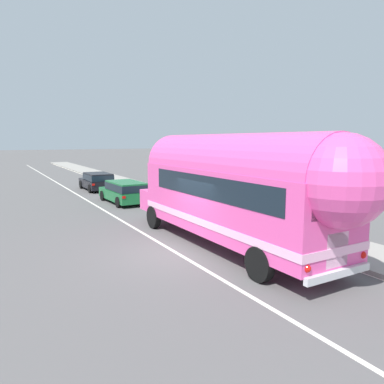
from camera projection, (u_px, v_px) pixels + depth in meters
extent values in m
plane|color=#565454|center=(177.00, 253.00, 12.62)|extent=(300.00, 300.00, 0.00)
cube|color=silver|center=(90.00, 202.00, 22.96)|extent=(0.14, 80.00, 0.01)
cube|color=silver|center=(148.00, 197.00, 24.88)|extent=(0.12, 80.00, 0.01)
cube|color=gray|center=(179.00, 199.00, 23.82)|extent=(2.77, 90.00, 0.15)
cube|color=#EA4C9E|center=(231.00, 201.00, 12.98)|extent=(2.57, 9.17, 2.30)
cylinder|color=#EA4C9E|center=(231.00, 169.00, 12.82)|extent=(2.52, 9.07, 2.45)
sphere|color=#EA4C9E|center=(340.00, 181.00, 8.93)|extent=(2.40, 2.40, 2.40)
cube|color=#EA4C9E|center=(167.00, 199.00, 17.56)|extent=(2.27, 1.32, 0.95)
cube|color=#F4B2D6|center=(230.00, 218.00, 13.07)|extent=(2.61, 9.21, 0.24)
cube|color=black|center=(236.00, 185.00, 12.64)|extent=(2.59, 7.37, 0.76)
cube|color=black|center=(339.00, 201.00, 9.00)|extent=(2.00, 0.10, 0.84)
cube|color=#F4B2D6|center=(337.00, 250.00, 9.17)|extent=(0.80, 0.07, 0.90)
cube|color=silver|center=(338.00, 274.00, 9.17)|extent=(2.34, 0.16, 0.20)
sphere|color=red|center=(307.00, 269.00, 8.68)|extent=(0.20, 0.20, 0.20)
sphere|color=red|center=(362.00, 255.00, 9.72)|extent=(0.20, 0.20, 0.20)
cube|color=black|center=(172.00, 173.00, 16.85)|extent=(2.14, 0.12, 0.96)
cube|color=silver|center=(161.00, 200.00, 18.17)|extent=(0.90, 0.11, 0.56)
cylinder|color=black|center=(154.00, 217.00, 16.16)|extent=(0.27, 1.00, 1.00)
cylinder|color=black|center=(199.00, 212.00, 17.32)|extent=(0.27, 1.00, 1.00)
cylinder|color=black|center=(259.00, 264.00, 10.03)|extent=(0.27, 1.00, 1.00)
cylinder|color=black|center=(318.00, 251.00, 11.18)|extent=(0.27, 1.00, 1.00)
cube|color=#196633|center=(124.00, 194.00, 22.77)|extent=(1.99, 4.41, 0.60)
cube|color=#196633|center=(126.00, 186.00, 22.28)|extent=(1.75, 3.15, 0.55)
cube|color=black|center=(126.00, 187.00, 22.29)|extent=(1.81, 3.20, 0.43)
cube|color=red|center=(124.00, 197.00, 20.47)|extent=(0.20, 0.05, 0.14)
cube|color=red|center=(150.00, 195.00, 21.30)|extent=(0.20, 0.05, 0.14)
cylinder|color=black|center=(103.00, 196.00, 23.59)|extent=(0.22, 0.65, 0.64)
cylinder|color=black|center=(129.00, 194.00, 24.51)|extent=(0.22, 0.65, 0.64)
cylinder|color=black|center=(118.00, 202.00, 21.08)|extent=(0.22, 0.65, 0.64)
cylinder|color=black|center=(147.00, 200.00, 22.00)|extent=(0.22, 0.65, 0.64)
cube|color=black|center=(97.00, 183.00, 28.61)|extent=(1.84, 4.27, 0.60)
cube|color=black|center=(98.00, 177.00, 28.12)|extent=(1.64, 2.82, 0.55)
cube|color=black|center=(98.00, 177.00, 28.12)|extent=(1.70, 2.86, 0.43)
cube|color=red|center=(93.00, 185.00, 26.35)|extent=(0.20, 0.04, 0.14)
cube|color=red|center=(115.00, 183.00, 27.13)|extent=(0.20, 0.04, 0.14)
cylinder|color=black|center=(81.00, 185.00, 29.44)|extent=(0.20, 0.64, 0.64)
cylinder|color=black|center=(103.00, 183.00, 30.30)|extent=(0.20, 0.64, 0.64)
cylinder|color=black|center=(90.00, 189.00, 26.97)|extent=(0.20, 0.64, 0.64)
cylinder|color=black|center=(113.00, 187.00, 27.83)|extent=(0.20, 0.64, 0.64)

